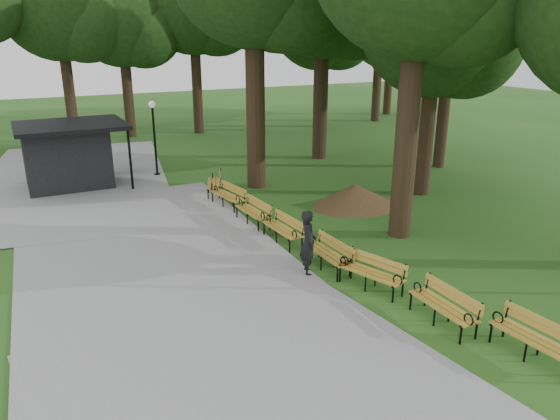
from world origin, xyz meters
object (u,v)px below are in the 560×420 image
bench_3 (328,254)px  bench_6 (228,196)px  bench_1 (443,306)px  dirt_mound (355,195)px  bench_0 (534,340)px  lamp_post (153,123)px  bench_2 (371,273)px  lawn_tree_1 (437,20)px  bench_5 (253,212)px  kiosk (66,155)px  person (308,243)px  bench_7 (214,183)px  lawn_tree_5 (454,6)px  bench_4 (282,229)px

bench_3 → bench_6: same height
bench_1 → dirt_mound: bearing=159.5°
bench_0 → dirt_mound: bearing=161.2°
dirt_mound → bench_0: bench_0 is taller
lamp_post → bench_1: 16.39m
bench_1 → bench_2: bearing=-167.9°
bench_0 → lawn_tree_1: 13.31m
bench_5 → kiosk: bearing=-150.7°
bench_3 → person: bearing=-90.0°
person → bench_3: (0.65, 0.01, -0.48)m
person → bench_6: person is taller
person → bench_1: 3.97m
kiosk → bench_7: kiosk is taller
bench_5 → dirt_mound: bearing=88.1°
lawn_tree_5 → lawn_tree_1: bearing=-140.8°
lawn_tree_5 → bench_5: bearing=-163.7°
kiosk → bench_0: (6.86, -17.89, -0.93)m
bench_2 → bench_1: bearing=-7.9°
lamp_post → person: bearing=-85.5°
dirt_mound → bench_1: bench_1 is taller
kiosk → bench_2: bearing=-67.7°
kiosk → bench_2: 15.07m
dirt_mound → kiosk: bearing=140.0°
bench_7 → lawn_tree_1: bearing=84.0°
bench_3 → bench_4: 2.34m
kiosk → lawn_tree_1: 15.99m
bench_1 → lawn_tree_1: size_ratio=0.19×
bench_4 → bench_3: bearing=3.0°
kiosk → bench_1: size_ratio=2.30×
bench_2 → bench_4: (-0.56, 3.88, 0.00)m
bench_4 → bench_0: bearing=9.0°
kiosk → lamp_post: size_ratio=1.27×
lamp_post → bench_0: lamp_post is taller
bench_0 → lawn_tree_5: (9.93, 13.27, 7.04)m
person → bench_7: 8.43m
kiosk → dirt_mound: bearing=-40.4°
dirt_mound → bench_6: bench_6 is taller
lamp_post → bench_6: size_ratio=1.81×
bench_6 → lawn_tree_5: (11.76, 1.26, 7.04)m
bench_3 → bench_6: (-0.43, 6.47, 0.00)m
person → dirt_mound: size_ratio=0.65×
lamp_post → bench_4: bearing=-82.2°
bench_0 → bench_2: size_ratio=1.00×
bench_5 → bench_1: bearing=4.7°
lawn_tree_1 → lawn_tree_5: 5.14m
person → lawn_tree_1: lawn_tree_1 is taller
bench_0 → kiosk: bearing=-163.3°
kiosk → bench_3: 13.52m
lawn_tree_1 → lawn_tree_5: (3.94, 3.22, 0.69)m
person → kiosk: (-4.81, 12.34, 0.45)m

